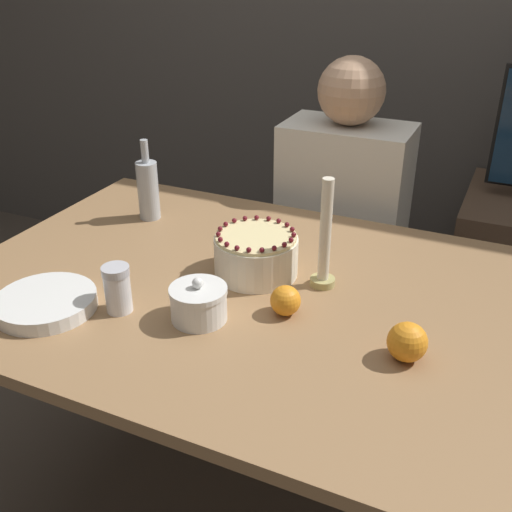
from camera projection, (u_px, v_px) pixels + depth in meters
ground_plane at (245, 511)px, 1.77m from camera, size 12.00×12.00×0.00m
dining_table at (242, 327)px, 1.47m from camera, size 1.37×0.97×0.78m
cake at (256, 254)px, 1.44m from camera, size 0.20×0.20×0.12m
sugar_bowl at (199, 303)px, 1.27m from camera, size 0.12×0.12×0.10m
sugar_shaker at (118, 289)px, 1.29m from camera, size 0.06×0.06×0.11m
plate_stack at (46, 303)px, 1.31m from camera, size 0.22×0.22×0.03m
candle at (325, 244)px, 1.36m from camera, size 0.06×0.06×0.27m
bottle at (148, 189)px, 1.72m from camera, size 0.06×0.06×0.23m
orange_fruit_0 at (407, 342)px, 1.14m from camera, size 0.08×0.08×0.08m
orange_fruit_1 at (285, 300)px, 1.29m from camera, size 0.07×0.07×0.07m
person_man_blue_shirt at (339, 259)px, 2.07m from camera, size 0.40×0.34×1.20m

